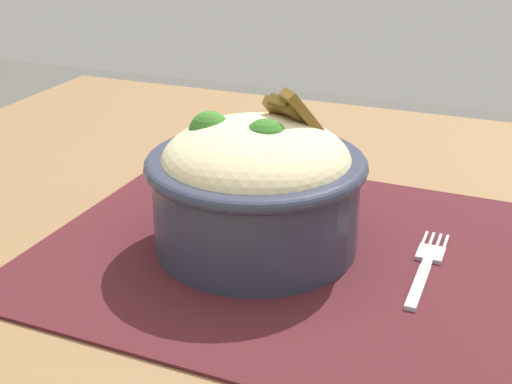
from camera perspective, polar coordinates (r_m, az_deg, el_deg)
The scene contains 4 objects.
table at distance 0.62m, azimuth 4.85°, elevation -11.76°, with size 1.09×0.91×0.73m.
placemat at distance 0.59m, azimuth 4.42°, elevation -5.19°, with size 0.45×0.35×0.00m, color #47191E.
bowl at distance 0.58m, azimuth -0.00°, elevation 0.81°, with size 0.19×0.19×0.13m.
fork at distance 0.58m, azimuth 13.81°, elevation -5.81°, with size 0.02×0.13×0.00m.
Camera 1 is at (0.14, -0.48, 1.02)m, focal length 48.73 mm.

